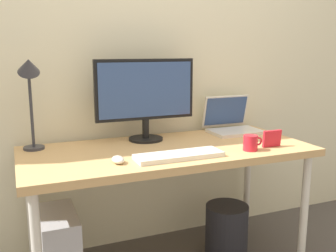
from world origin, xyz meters
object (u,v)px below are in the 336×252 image
Objects in this scene: coffee_mug at (251,143)px; mouse at (118,160)px; keyboard at (179,156)px; computer_tower at (60,252)px; desk at (168,158)px; photo_frame at (272,138)px; monitor at (145,94)px; wastebasket at (227,229)px; desk_lamp at (30,81)px; laptop at (231,123)px.

mouse is at bearing 176.67° from coffee_mug.
keyboard is 0.80m from computer_tower.
desk is 3.52× the size of keyboard.
photo_frame is (0.85, -0.03, 0.03)m from mouse.
monitor is at bearing 54.92° from mouse.
keyboard is 0.30m from mouse.
photo_frame is 0.26× the size of computer_tower.
desk is 5.16× the size of wastebasket.
photo_frame reaches higher than keyboard.
mouse reaches higher than keyboard.
keyboard is 1.05× the size of computer_tower.
monitor is 0.49m from keyboard.
monitor is 0.96m from computer_tower.
keyboard is at bearing 178.14° from coffee_mug.
keyboard is at bearing -97.00° from desk.
desk reaches higher than wastebasket.
monitor is at bearing 104.26° from desk.
desk is 14.08× the size of photo_frame.
desk_lamp is 1.19m from coffee_mug.
photo_frame is at bearing -11.00° from computer_tower.
coffee_mug reaches higher than wastebasket.
coffee_mug reaches higher than desk.
photo_frame is (-0.00, -0.43, -0.01)m from laptop.
keyboard reaches higher than wastebasket.
photo_frame is at bearing 0.30° from keyboard.
monitor is 1.84× the size of laptop.
coffee_mug is 0.15m from photo_frame.
photo_frame reaches higher than coffee_mug.
computer_tower is (-0.59, 0.02, -0.44)m from desk.
mouse is 0.81× the size of coffee_mug.
desk_lamp is at bearing 162.54° from desk.
keyboard is at bearing -86.04° from monitor.
monitor is (-0.05, 0.21, 0.33)m from desk.
computer_tower is (-1.12, 0.22, -0.55)m from photo_frame.
desk_lamp is at bearing 112.40° from computer_tower.
computer_tower is at bearing -169.43° from laptop.
monitor reaches higher than computer_tower.
wastebasket is (1.07, -0.19, -0.92)m from desk_lamp.
desk_lamp is at bearing 179.90° from monitor.
monitor is at bearing -178.28° from laptop.
desk_lamp is (-0.67, 0.21, 0.42)m from desk.
photo_frame is at bearing -58.86° from wastebasket.
desk_lamp is at bearing 157.92° from coffee_mug.
wastebasket is at bearing -10.21° from desk_lamp.
monitor reaches higher than keyboard.
monitor reaches higher than laptop.
laptop is 0.76× the size of computer_tower.
computer_tower is at bearing -179.93° from wastebasket.
desk_lamp is (-1.21, -0.02, 0.31)m from laptop.
laptop is 0.43m from photo_frame.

